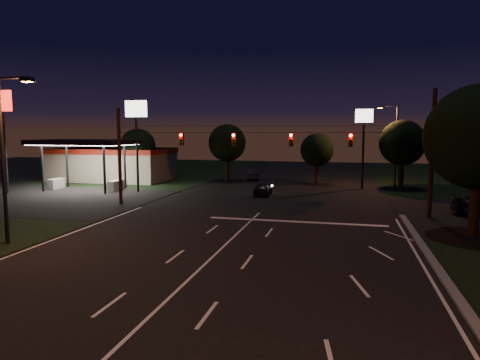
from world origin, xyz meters
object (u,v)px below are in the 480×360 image
(tree_right_near, at_px, (478,138))
(car_oncoming_a, at_px, (263,189))
(utility_pole_right, at_px, (429,218))
(car_oncoming_b, at_px, (252,174))

(tree_right_near, relative_size, car_oncoming_a, 2.39)
(utility_pole_right, height_order, car_oncoming_b, utility_pole_right)
(utility_pole_right, bearing_deg, car_oncoming_b, 129.88)
(tree_right_near, bearing_deg, car_oncoming_b, 126.37)
(utility_pole_right, distance_m, tree_right_near, 7.61)
(tree_right_near, height_order, car_oncoming_a, tree_right_near)
(utility_pole_right, relative_size, car_oncoming_b, 2.14)
(car_oncoming_a, bearing_deg, tree_right_near, 138.18)
(utility_pole_right, xyz_separation_m, car_oncoming_a, (-13.39, 7.87, 0.62))
(car_oncoming_a, distance_m, car_oncoming_b, 13.19)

